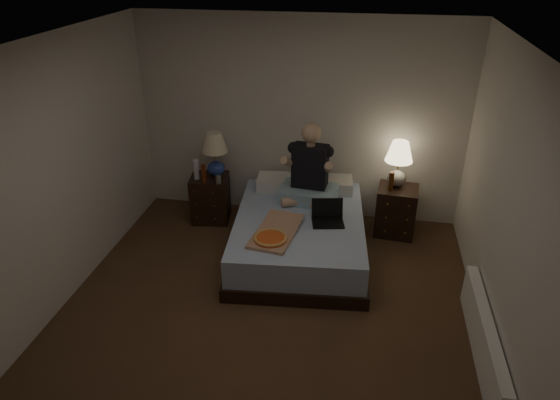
% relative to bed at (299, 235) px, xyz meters
% --- Properties ---
extents(floor, '(4.00, 4.50, 0.00)m').
position_rel_bed_xyz_m(floor, '(-0.16, -1.24, -0.24)').
color(floor, '#523923').
rests_on(floor, ground).
extents(ceiling, '(4.00, 4.50, 0.00)m').
position_rel_bed_xyz_m(ceiling, '(-0.16, -1.24, 2.26)').
color(ceiling, white).
rests_on(ceiling, ground).
extents(wall_back, '(4.00, 0.00, 2.50)m').
position_rel_bed_xyz_m(wall_back, '(-0.16, 1.01, 1.01)').
color(wall_back, beige).
rests_on(wall_back, ground).
extents(wall_left, '(0.00, 4.50, 2.50)m').
position_rel_bed_xyz_m(wall_left, '(-2.16, -1.24, 1.01)').
color(wall_left, beige).
rests_on(wall_left, ground).
extents(wall_right, '(0.00, 4.50, 2.50)m').
position_rel_bed_xyz_m(wall_right, '(1.84, -1.24, 1.01)').
color(wall_right, beige).
rests_on(wall_right, ground).
extents(bed, '(1.57, 2.00, 0.47)m').
position_rel_bed_xyz_m(bed, '(0.00, 0.00, 0.00)').
color(bed, '#5C7EB9').
rests_on(bed, floor).
extents(nightstand_left, '(0.51, 0.47, 0.60)m').
position_rel_bed_xyz_m(nightstand_left, '(-1.22, 0.59, 0.06)').
color(nightstand_left, black).
rests_on(nightstand_left, floor).
extents(nightstand_right, '(0.50, 0.46, 0.60)m').
position_rel_bed_xyz_m(nightstand_right, '(1.09, 0.66, 0.07)').
color(nightstand_right, black).
rests_on(nightstand_right, floor).
extents(lamp_left, '(0.34, 0.34, 0.56)m').
position_rel_bed_xyz_m(lamp_left, '(-1.14, 0.65, 0.64)').
color(lamp_left, navy).
rests_on(lamp_left, nightstand_left).
extents(lamp_right, '(0.40, 0.40, 0.56)m').
position_rel_bed_xyz_m(lamp_right, '(1.05, 0.73, 0.65)').
color(lamp_right, gray).
rests_on(lamp_right, nightstand_right).
extents(water_bottle, '(0.07, 0.07, 0.25)m').
position_rel_bed_xyz_m(water_bottle, '(-1.35, 0.51, 0.48)').
color(water_bottle, silver).
rests_on(water_bottle, nightstand_left).
extents(soda_can, '(0.07, 0.07, 0.10)m').
position_rel_bed_xyz_m(soda_can, '(-1.05, 0.44, 0.41)').
color(soda_can, '#AEAEA9').
rests_on(soda_can, nightstand_left).
extents(beer_bottle_left, '(0.06, 0.06, 0.23)m').
position_rel_bed_xyz_m(beer_bottle_left, '(-1.23, 0.44, 0.47)').
color(beer_bottle_left, '#5E250D').
rests_on(beer_bottle_left, nightstand_left).
extents(beer_bottle_right, '(0.06, 0.06, 0.23)m').
position_rel_bed_xyz_m(beer_bottle_right, '(0.99, 0.60, 0.48)').
color(beer_bottle_right, '#52280B').
rests_on(beer_bottle_right, nightstand_right).
extents(person, '(0.71, 0.59, 0.93)m').
position_rel_bed_xyz_m(person, '(0.04, 0.43, 0.70)').
color(person, black).
rests_on(person, bed).
extents(laptop, '(0.39, 0.34, 0.24)m').
position_rel_bed_xyz_m(laptop, '(0.32, -0.08, 0.36)').
color(laptop, black).
rests_on(laptop, bed).
extents(pizza_box, '(0.51, 0.81, 0.08)m').
position_rel_bed_xyz_m(pizza_box, '(-0.22, -0.56, 0.28)').
color(pizza_box, tan).
rests_on(pizza_box, bed).
extents(radiator, '(0.10, 1.60, 0.40)m').
position_rel_bed_xyz_m(radiator, '(1.77, -1.33, -0.04)').
color(radiator, white).
rests_on(radiator, floor).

